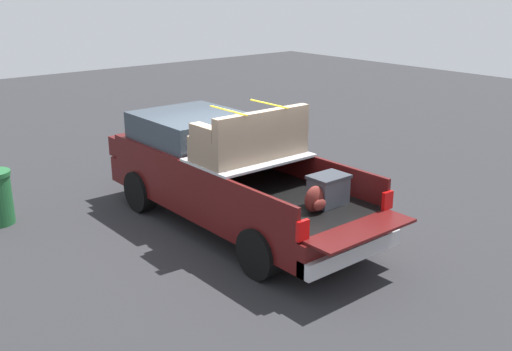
{
  "coord_description": "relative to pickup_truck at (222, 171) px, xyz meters",
  "views": [
    {
      "loc": [
        -7.77,
        5.96,
        4.14
      ],
      "look_at": [
        -0.6,
        0.0,
        1.1
      ],
      "focal_mm": 41.74,
      "sensor_mm": 36.0,
      "label": 1
    }
  ],
  "objects": [
    {
      "name": "ground_plane",
      "position": [
        -0.36,
        0.0,
        -0.94
      ],
      "size": [
        40.0,
        40.0,
        0.0
      ],
      "primitive_type": "plane",
      "color": "#262628"
    },
    {
      "name": "pickup_truck",
      "position": [
        0.0,
        0.0,
        0.0
      ],
      "size": [
        6.05,
        2.06,
        2.23
      ],
      "color": "#470F0F",
      "rests_on": "ground_plane"
    }
  ]
}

